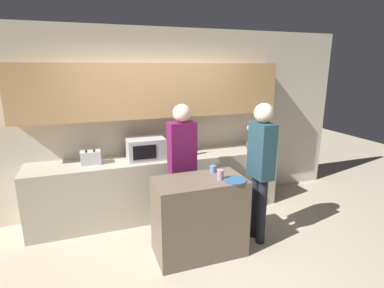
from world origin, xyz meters
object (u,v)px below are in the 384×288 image
potted_plant (251,136)px  bottle_1 (186,147)px  cup_0 (213,169)px  bottle_0 (182,148)px  plate_on_island (235,180)px  microwave (146,148)px  person_center (182,158)px  person_left (261,161)px  toaster (91,158)px  bottle_2 (195,149)px  cup_1 (220,175)px

potted_plant → bottle_1: bearing=175.8°
bottle_1 → cup_0: bottle_1 is taller
bottle_0 → plate_on_island: bottle_0 is taller
microwave → plate_on_island: bearing=-59.5°
bottle_0 → person_center: size_ratio=0.15×
person_left → person_center: bearing=56.4°
toaster → plate_on_island: size_ratio=1.00×
potted_plant → bottle_0: bearing=176.6°
potted_plant → bottle_2: (-0.96, -0.04, -0.11)m
microwave → person_center: bearing=-57.2°
toaster → person_left: bearing=-29.6°
cup_1 → bottle_0: bearing=92.7°
bottle_2 → person_center: person_center is taller
microwave → toaster: 0.74m
person_center → bottle_1: bearing=-116.0°
toaster → cup_1: 1.80m
plate_on_island → person_center: (-0.39, 0.71, 0.09)m
cup_1 → bottle_2: bearing=84.2°
person_left → person_center: 0.98m
bottle_0 → cup_0: (0.08, -1.00, -0.02)m
toaster → bottle_1: bottle_1 is taller
toaster → person_center: person_center is taller
bottle_1 → person_center: person_center is taller
toaster → cup_0: (1.37, -0.93, -0.01)m
plate_on_island → person_left: (0.44, 0.18, 0.12)m
bottle_0 → cup_0: bottle_0 is taller
bottle_0 → cup_1: (0.06, -1.25, 0.00)m
toaster → bottle_0: bottle_0 is taller
bottle_0 → cup_1: size_ratio=2.21×
potted_plant → bottle_0: size_ratio=1.58×
microwave → cup_1: 1.33m
potted_plant → bottle_1: potted_plant is taller
bottle_0 → plate_on_island: bearing=-81.6°
microwave → person_left: person_left is taller
plate_on_island → person_center: bearing=118.6°
potted_plant → cup_1: size_ratio=3.50×
potted_plant → cup_0: 1.41m
bottle_0 → person_center: person_center is taller
cup_0 → person_center: person_center is taller
bottle_2 → cup_1: size_ratio=2.11×
toaster → cup_0: size_ratio=3.30×
toaster → person_left: 2.22m
person_center → microwave: bearing=-60.4°
bottle_2 → cup_0: 0.89m
bottle_0 → potted_plant: bearing=-3.4°
bottle_1 → plate_on_island: bottle_1 is taller
bottle_0 → cup_1: bottle_0 is taller
person_center → toaster: bearing=-30.3°
toaster → bottle_1: (1.37, 0.08, 0.00)m
potted_plant → plate_on_island: bearing=-126.3°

